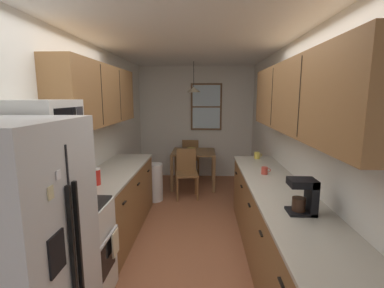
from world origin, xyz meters
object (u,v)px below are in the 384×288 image
(dining_chair_near, at_px, (187,171))
(coffee_maker, at_px, (305,196))
(table_serving_bowl, at_px, (191,149))
(stove_range, at_px, (71,253))
(microwave_over_range, at_px, (47,121))
(trash_bin, at_px, (154,182))
(storage_canister, at_px, (96,176))
(dining_table, at_px, (194,157))
(mug_by_coffeemaker, at_px, (257,155))
(mug_spare, at_px, (265,171))
(refrigerator, at_px, (17,261))
(dining_chair_far, at_px, (191,156))

(dining_chair_near, relative_size, coffee_maker, 3.06)
(coffee_maker, height_order, table_serving_bowl, coffee_maker)
(coffee_maker, bearing_deg, stove_range, 179.82)
(microwave_over_range, distance_m, trash_bin, 2.89)
(storage_canister, relative_size, coffee_maker, 0.64)
(microwave_over_range, xyz_separation_m, table_serving_bowl, (1.03, 3.43, -0.89))
(dining_table, xyz_separation_m, mug_by_coffeemaker, (1.05, -1.32, 0.32))
(dining_table, distance_m, trash_bin, 1.13)
(microwave_over_range, distance_m, table_serving_bowl, 3.69)
(stove_range, xyz_separation_m, mug_spare, (1.95, 1.17, 0.47))
(stove_range, height_order, mug_by_coffeemaker, stove_range)
(refrigerator, xyz_separation_m, mug_spare, (1.90, 1.91, 0.08))
(dining_chair_near, height_order, dining_chair_far, same)
(stove_range, distance_m, mug_spare, 2.33)
(mug_by_coffeemaker, distance_m, mug_spare, 0.90)
(refrigerator, height_order, storage_canister, refrigerator)
(storage_canister, bearing_deg, trash_bin, 80.89)
(dining_table, xyz_separation_m, table_serving_bowl, (-0.05, 0.04, 0.15))
(microwave_over_range, relative_size, dining_chair_near, 0.64)
(dining_table, xyz_separation_m, mug_spare, (0.98, -2.21, 0.32))
(mug_spare, bearing_deg, dining_table, 113.92)
(storage_canister, bearing_deg, mug_spare, 14.63)
(dining_chair_near, distance_m, trash_bin, 0.63)
(trash_bin, xyz_separation_m, mug_spare, (1.66, -1.36, 0.61))
(table_serving_bowl, bearing_deg, refrigerator, -101.78)
(stove_range, height_order, microwave_over_range, microwave_over_range)
(refrigerator, distance_m, trash_bin, 3.32)
(trash_bin, xyz_separation_m, coffee_maker, (1.74, -2.54, 0.72))
(dining_table, height_order, mug_spare, mug_spare)
(microwave_over_range, distance_m, coffee_maker, 2.23)
(coffee_maker, xyz_separation_m, mug_spare, (-0.08, 1.18, -0.11))
(trash_bin, bearing_deg, dining_chair_near, 22.07)
(microwave_over_range, height_order, dining_chair_near, microwave_over_range)
(mug_by_coffeemaker, xyz_separation_m, mug_spare, (-0.07, -0.89, -0.01))
(table_serving_bowl, bearing_deg, stove_range, -105.00)
(storage_canister, height_order, mug_spare, storage_canister)
(coffee_maker, relative_size, table_serving_bowl, 1.55)
(dining_chair_far, bearing_deg, trash_bin, -111.62)
(coffee_maker, bearing_deg, dining_chair_near, 112.87)
(storage_canister, distance_m, mug_by_coffeemaker, 2.47)
(coffee_maker, bearing_deg, mug_spare, 93.78)
(trash_bin, distance_m, coffee_maker, 3.16)
(stove_range, distance_m, dining_table, 3.53)
(microwave_over_range, height_order, table_serving_bowl, microwave_over_range)
(stove_range, xyz_separation_m, coffee_maker, (2.03, -0.01, 0.58))
(microwave_over_range, distance_m, dining_chair_far, 4.29)
(dining_chair_near, distance_m, mug_spare, 1.98)
(storage_canister, bearing_deg, refrigerator, -87.72)
(mug_spare, distance_m, table_serving_bowl, 2.49)
(microwave_over_range, bearing_deg, refrigerator, -77.47)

